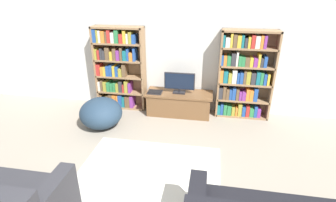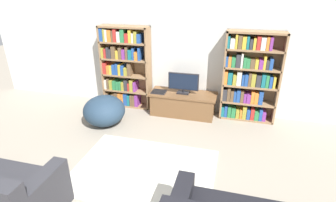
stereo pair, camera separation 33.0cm
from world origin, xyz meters
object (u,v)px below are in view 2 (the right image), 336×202
(bookshelf_right, at_px, (249,78))
(television, at_px, (183,83))
(laptop, at_px, (159,92))
(tv_stand, at_px, (183,104))
(beanbag_ottoman, at_px, (104,111))
(bookshelf_left, at_px, (124,67))

(bookshelf_right, relative_size, television, 2.83)
(television, height_order, laptop, television)
(tv_stand, relative_size, television, 2.21)
(beanbag_ottoman, bearing_deg, tv_stand, 30.31)
(laptop, bearing_deg, tv_stand, 9.16)
(bookshelf_right, distance_m, tv_stand, 1.37)
(bookshelf_left, relative_size, bookshelf_right, 1.00)
(laptop, bearing_deg, bookshelf_right, 7.43)
(beanbag_ottoman, bearing_deg, laptop, 39.40)
(bookshelf_right, xyz_separation_m, television, (-1.22, -0.15, -0.16))
(bookshelf_left, relative_size, laptop, 5.97)
(television, relative_size, beanbag_ottoman, 0.78)
(tv_stand, distance_m, laptop, 0.55)
(laptop, height_order, beanbag_ottoman, beanbag_ottoman)
(tv_stand, bearing_deg, bookshelf_right, 6.73)
(bookshelf_right, xyz_separation_m, beanbag_ottoman, (-2.58, -0.94, -0.56))
(bookshelf_left, bearing_deg, laptop, -15.15)
(bookshelf_left, height_order, bookshelf_right, same)
(bookshelf_right, distance_m, beanbag_ottoman, 2.80)
(tv_stand, xyz_separation_m, laptop, (-0.49, -0.08, 0.24))
(tv_stand, bearing_deg, laptop, -170.84)
(bookshelf_left, xyz_separation_m, television, (1.31, -0.15, -0.18))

